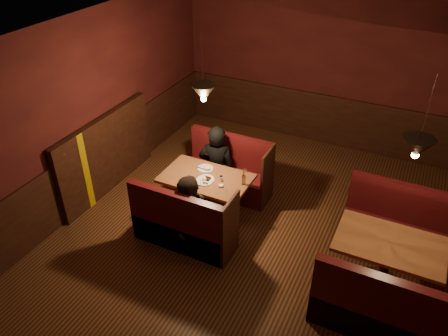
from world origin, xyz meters
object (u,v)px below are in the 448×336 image
at_px(second_bench_far, 395,230).
at_px(second_bench_near, 375,312).
at_px(second_table, 387,254).
at_px(diner_b, 191,203).
at_px(diner_a, 216,152).
at_px(main_table, 207,186).
at_px(main_bench_far, 229,174).
at_px(main_bench_near, 183,228).

relative_size(second_bench_far, second_bench_near, 1.00).
distance_m(second_table, diner_b, 2.57).
bearing_deg(diner_a, main_table, 88.97).
bearing_deg(main_table, second_table, -6.12).
height_order(second_table, diner_a, diner_a).
bearing_deg(diner_b, second_bench_near, -32.08).
height_order(main_table, second_table, main_table).
distance_m(main_bench_far, second_bench_far, 2.68).
relative_size(main_bench_far, second_bench_far, 1.02).
height_order(main_table, second_bench_far, second_bench_far).
bearing_deg(diner_a, main_bench_near, 82.67).
bearing_deg(diner_a, second_bench_far, 164.63).
height_order(second_bench_far, second_bench_near, same).
bearing_deg(second_bench_near, second_table, 92.20).
relative_size(second_table, diner_b, 0.87).
distance_m(main_table, second_bench_far, 2.74).
distance_m(second_bench_far, diner_b, 2.84).
height_order(second_bench_far, diner_a, diner_a).
xyz_separation_m(main_bench_far, diner_a, (-0.14, -0.17, 0.49)).
xyz_separation_m(main_table, main_bench_far, (0.02, 0.74, -0.23)).
bearing_deg(second_table, main_bench_far, 158.72).
distance_m(main_bench_far, diner_b, 1.49).
bearing_deg(second_bench_far, main_bench_near, -155.32).
bearing_deg(second_bench_far, diner_b, -155.70).
bearing_deg(diner_b, second_table, -15.01).
height_order(second_table, second_bench_far, second_bench_far).
xyz_separation_m(main_bench_far, diner_b, (0.11, -1.42, 0.42)).
distance_m(main_table, diner_b, 0.72).
relative_size(main_bench_far, main_bench_near, 1.00).
height_order(second_bench_near, diner_a, diner_a).
distance_m(main_table, second_bench_near, 2.89).
relative_size(main_table, main_bench_near, 0.91).
relative_size(main_bench_near, second_bench_far, 1.02).
bearing_deg(main_bench_near, second_table, 9.94).
xyz_separation_m(main_bench_near, second_bench_far, (2.67, 1.23, 0.01)).
height_order(main_bench_far, diner_a, diner_a).
xyz_separation_m(main_table, second_bench_near, (2.69, -1.05, -0.22)).
xyz_separation_m(second_table, diner_b, (-2.53, -0.39, 0.20)).
xyz_separation_m(second_bench_near, diner_b, (-2.56, 0.37, 0.41)).
relative_size(main_table, main_bench_far, 0.91).
bearing_deg(second_bench_near, main_bench_near, 173.56).
relative_size(second_table, diner_a, 0.80).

